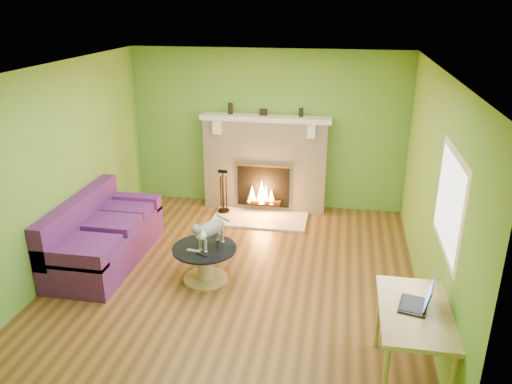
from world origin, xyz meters
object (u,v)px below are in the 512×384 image
coffee_table (205,261)px  desk (415,319)px  sofa (102,237)px  cat (211,231)px

coffee_table → desk: desk is taller
sofa → cat: size_ratio=3.00×
sofa → desk: bearing=-24.0°
coffee_table → desk: 2.76m
coffee_table → cat: size_ratio=1.22×
cat → desk: bearing=-8.8°
sofa → desk: sofa is taller
sofa → coffee_table: sofa is taller
sofa → cat: (1.58, -0.21, 0.32)m
sofa → cat: bearing=-7.5°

